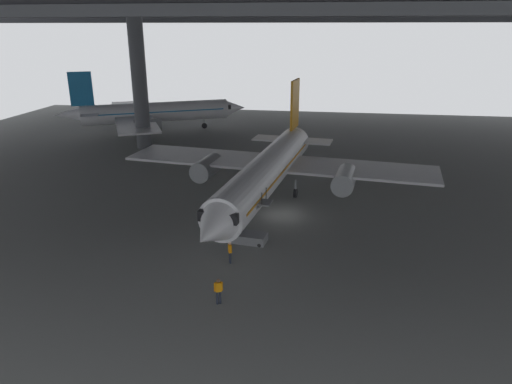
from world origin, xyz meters
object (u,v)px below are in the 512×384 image
at_px(crew_worker_by_stairs, 230,251).
at_px(airplane_distant, 153,112).
at_px(airplane_main, 269,169).
at_px(crew_worker_near_nose, 218,290).
at_px(boarding_stairs, 245,233).

height_order(crew_worker_by_stairs, airplane_distant, airplane_distant).
height_order(airplane_main, crew_worker_near_nose, airplane_main).
relative_size(airplane_main, airplane_distant, 1.16).
bearing_deg(crew_worker_by_stairs, boarding_stairs, 84.03).
bearing_deg(boarding_stairs, crew_worker_near_nose, -89.96).
relative_size(crew_worker_near_nose, airplane_distant, 0.06).
xyz_separation_m(airplane_main, airplane_distant, (-22.47, 28.81, -0.13)).
bearing_deg(crew_worker_by_stairs, airplane_main, 85.07).
relative_size(airplane_main, crew_worker_near_nose, 19.00).
bearing_deg(airplane_main, crew_worker_by_stairs, -94.93).
bearing_deg(airplane_distant, boarding_stairs, -60.19).
distance_m(boarding_stairs, crew_worker_by_stairs, 3.73).
bearing_deg(crew_worker_near_nose, airplane_distant, 114.88).
bearing_deg(boarding_stairs, airplane_distant, 119.81).
xyz_separation_m(boarding_stairs, airplane_distant, (-21.75, 37.96, 2.42)).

